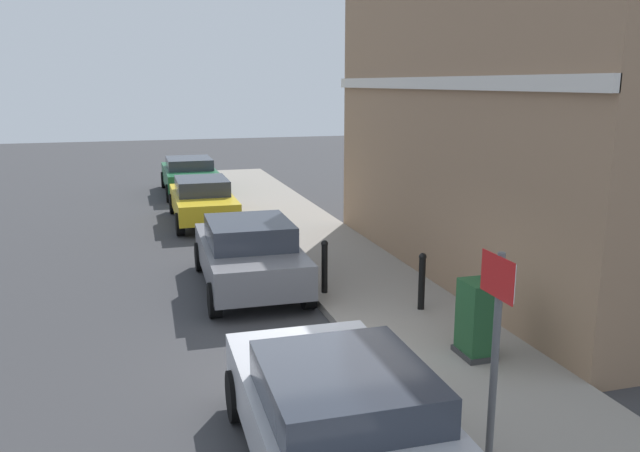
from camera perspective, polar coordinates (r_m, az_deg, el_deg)
The scene contains 11 objects.
ground at distance 9.82m, azimuth 0.02°, elevation -12.07°, with size 80.00×80.00×0.00m, color #38383A.
sidewalk at distance 15.74m, azimuth 0.55°, elevation -2.18°, with size 2.57×30.00×0.15m, color gray.
corner_building at distance 15.03m, azimuth 22.19°, elevation 10.09°, with size 7.26×10.52×7.34m.
car_silver at distance 6.96m, azimuth 1.75°, elevation -16.55°, with size 2.01×3.94×1.33m.
car_grey at distance 13.00m, azimuth -6.38°, elevation -2.40°, with size 2.02×4.16×1.44m.
car_yellow at distance 19.45m, azimuth -10.47°, elevation 2.37°, with size 1.82×4.27×1.33m.
car_green at distance 24.67m, azimuth -11.59°, elevation 4.54°, with size 1.98×4.41×1.35m.
utility_cabinet at distance 9.73m, azimuth 13.78°, elevation -8.33°, with size 0.46×0.61×1.15m.
bollard_near_cabinet at distance 11.49m, azimuth 9.10°, elevation -4.73°, with size 0.14×0.14×1.04m.
bollard_far_kerb at distance 12.23m, azimuth 0.41°, elevation -3.49°, with size 0.14×0.14×1.04m.
street_sign at distance 6.88m, azimuth 15.48°, elevation -8.65°, with size 0.08×0.60×2.30m.
Camera 1 is at (-2.51, -8.56, 4.11)m, focal length 35.77 mm.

